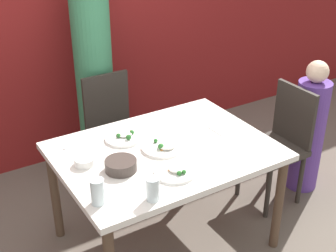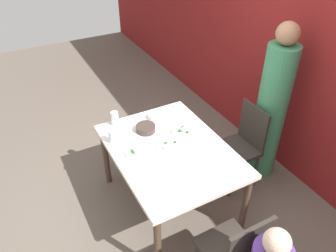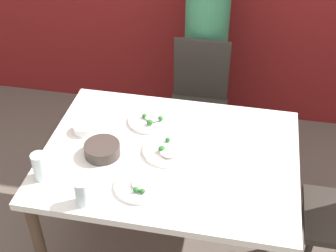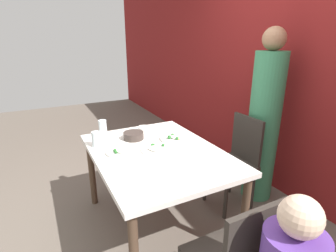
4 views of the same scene
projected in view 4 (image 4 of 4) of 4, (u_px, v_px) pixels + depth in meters
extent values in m
plane|color=#60564C|center=(158.00, 225.00, 2.39)|extent=(10.00, 10.00, 0.00)
cube|color=maroon|center=(291.00, 66.00, 2.60)|extent=(10.00, 0.06, 2.70)
cube|color=silver|center=(157.00, 153.00, 2.16)|extent=(1.33, 0.99, 0.04)
cylinder|color=#4C3828|center=(92.00, 173.00, 2.60)|extent=(0.06, 0.06, 0.70)
cylinder|color=#4C3828|center=(170.00, 155.00, 2.98)|extent=(0.06, 0.06, 0.70)
cylinder|color=#4C3828|center=(244.00, 217.00, 1.96)|extent=(0.06, 0.06, 0.70)
cube|color=#2D2823|center=(230.00, 165.00, 2.55)|extent=(0.40, 0.40, 0.04)
cube|color=#2D2823|center=(247.00, 139.00, 2.55)|extent=(0.38, 0.03, 0.44)
cylinder|color=#2D2823|center=(205.00, 182.00, 2.69)|extent=(0.04, 0.04, 0.42)
cylinder|color=#2D2823|center=(226.00, 199.00, 2.41)|extent=(0.04, 0.04, 0.42)
cylinder|color=#2D2823|center=(230.00, 175.00, 2.83)|extent=(0.04, 0.04, 0.42)
cylinder|color=#2D2823|center=(253.00, 190.00, 2.56)|extent=(0.04, 0.04, 0.42)
cube|color=#2D2823|center=(256.00, 249.00, 1.22)|extent=(0.03, 0.38, 0.44)
cylinder|color=#387F56|center=(263.00, 129.00, 2.62)|extent=(0.30, 0.30, 1.51)
sphere|color=#9E7051|center=(274.00, 39.00, 2.34)|extent=(0.21, 0.21, 0.21)
sphere|color=beige|center=(301.00, 217.00, 0.97)|extent=(0.17, 0.17, 0.17)
cylinder|color=#3D332D|center=(133.00, 136.00, 2.40)|extent=(0.19, 0.19, 0.07)
cylinder|color=#BC5123|center=(133.00, 133.00, 2.39)|extent=(0.16, 0.16, 0.01)
cylinder|color=white|center=(173.00, 138.00, 2.40)|extent=(0.24, 0.24, 0.02)
ellipsoid|color=white|center=(176.00, 137.00, 2.39)|extent=(0.11, 0.11, 0.02)
sphere|color=#2D702D|center=(173.00, 135.00, 2.42)|extent=(0.03, 0.03, 0.03)
sphere|color=#2D702D|center=(177.00, 138.00, 2.34)|extent=(0.03, 0.03, 0.03)
sphere|color=#2D702D|center=(169.00, 137.00, 2.36)|extent=(0.03, 0.03, 0.03)
cone|color=orange|center=(179.00, 138.00, 2.35)|extent=(0.02, 0.02, 0.03)
cylinder|color=white|center=(121.00, 152.00, 2.12)|extent=(0.24, 0.24, 0.02)
ellipsoid|color=white|center=(122.00, 150.00, 2.10)|extent=(0.10, 0.10, 0.03)
cone|color=orange|center=(123.00, 148.00, 2.14)|extent=(0.01, 0.01, 0.02)
sphere|color=#2D702D|center=(115.00, 150.00, 2.09)|extent=(0.03, 0.03, 0.03)
sphere|color=#2D702D|center=(116.00, 152.00, 2.06)|extent=(0.03, 0.03, 0.03)
cylinder|color=white|center=(157.00, 149.00, 2.17)|extent=(0.26, 0.26, 0.02)
ellipsoid|color=white|center=(155.00, 148.00, 2.13)|extent=(0.10, 0.10, 0.03)
sphere|color=#2D702D|center=(163.00, 145.00, 2.20)|extent=(0.03, 0.03, 0.03)
cone|color=orange|center=(151.00, 147.00, 2.17)|extent=(0.02, 0.02, 0.02)
sphere|color=#2D702D|center=(153.00, 146.00, 2.17)|extent=(0.04, 0.04, 0.04)
cylinder|color=white|center=(144.00, 129.00, 2.61)|extent=(0.12, 0.12, 0.05)
cylinder|color=white|center=(144.00, 127.00, 2.60)|extent=(0.11, 0.11, 0.01)
cylinder|color=silver|center=(103.00, 127.00, 2.50)|extent=(0.07, 0.07, 0.14)
cylinder|color=silver|center=(96.00, 139.00, 2.23)|extent=(0.07, 0.07, 0.13)
cube|color=white|center=(188.00, 175.00, 1.77)|extent=(0.14, 0.14, 0.01)
cube|color=silver|center=(170.00, 128.00, 2.70)|extent=(0.17, 0.10, 0.01)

